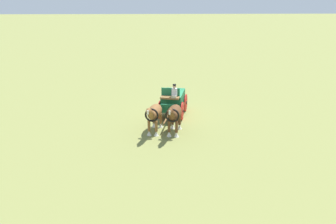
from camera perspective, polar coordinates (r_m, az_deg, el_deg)
name	(u,v)px	position (r m, az deg, el deg)	size (l,w,h in m)	color
ground_plane	(173,114)	(26.10, 0.85, -0.38)	(220.00, 220.00, 0.00)	olive
show_wagon	(173,100)	(25.57, 0.82, 2.00)	(5.54, 2.35, 2.74)	#195B38
draft_horse_near	(174,114)	(22.22, 1.03, -0.34)	(2.97, 1.26, 2.21)	brown
draft_horse_off	(154,113)	(22.46, -2.25, -0.22)	(3.10, 1.27, 2.17)	brown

